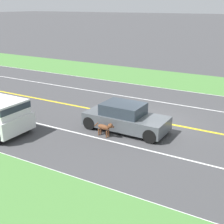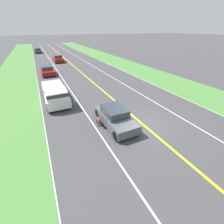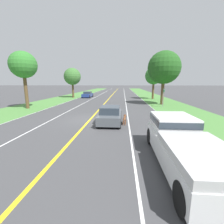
{
  "view_description": "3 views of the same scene",
  "coord_description": "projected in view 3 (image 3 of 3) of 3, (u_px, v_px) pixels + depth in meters",
  "views": [
    {
      "loc": [
        15.04,
        6.05,
        6.11
      ],
      "look_at": [
        2.41,
        -1.33,
        1.03
      ],
      "focal_mm": 50.0,
      "sensor_mm": 36.0,
      "label": 1
    },
    {
      "loc": [
        6.44,
        7.86,
        6.58
      ],
      "look_at": [
        2.09,
        -1.09,
        1.0
      ],
      "focal_mm": 24.0,
      "sensor_mm": 36.0,
      "label": 2
    },
    {
      "loc": [
        2.97,
        -13.18,
        3.32
      ],
      "look_at": [
        2.12,
        -1.3,
        1.0
      ],
      "focal_mm": 24.0,
      "sensor_mm": 36.0,
      "label": 3
    }
  ],
  "objects": [
    {
      "name": "street_sign",
      "position": [
        163.0,
        96.0,
        20.4
      ],
      "size": [
        0.11,
        0.64,
        2.56
      ],
      "color": "gray",
      "rests_on": "ground"
    },
    {
      "name": "ground_plane",
      "position": [
        90.0,
        120.0,
        13.75
      ],
      "size": [
        400.0,
        400.0,
        0.0
      ],
      "primitive_type": "plane",
      "color": "#424244"
    },
    {
      "name": "pickup_truck",
      "position": [
        183.0,
        143.0,
        6.14
      ],
      "size": [
        2.11,
        5.79,
        1.75
      ],
      "color": "silver",
      "rests_on": "ground"
    },
    {
      "name": "lane_edge_line_right",
      "position": [
        168.0,
        121.0,
        13.26
      ],
      "size": [
        0.14,
        160.0,
        0.01
      ],
      "primitive_type": "cube",
      "color": "white",
      "rests_on": "ground"
    },
    {
      "name": "centre_divider_line",
      "position": [
        90.0,
        120.0,
        13.75
      ],
      "size": [
        0.18,
        160.0,
        0.01
      ],
      "primitive_type": "cube",
      "color": "yellow",
      "rests_on": "ground"
    },
    {
      "name": "grass_verge_right",
      "position": [
        203.0,
        121.0,
        13.04
      ],
      "size": [
        6.0,
        160.0,
        0.03
      ],
      "primitive_type": "cube",
      "color": "#4C843D",
      "rests_on": "ground"
    },
    {
      "name": "roadside_tree_left_near",
      "position": [
        23.0,
        65.0,
        18.67
      ],
      "size": [
        3.28,
        3.28,
        7.2
      ],
      "color": "brown",
      "rests_on": "ground"
    },
    {
      "name": "oncoming_car",
      "position": [
        88.0,
        95.0,
        35.12
      ],
      "size": [
        1.87,
        4.37,
        1.36
      ],
      "rotation": [
        0.0,
        0.0,
        3.14
      ],
      "color": "navy",
      "rests_on": "ground"
    },
    {
      "name": "ego_car",
      "position": [
        110.0,
        115.0,
        12.68
      ],
      "size": [
        1.84,
        4.24,
        1.4
      ],
      "color": "#51565B",
      "rests_on": "ground"
    },
    {
      "name": "lane_dash_oncoming",
      "position": [
        53.0,
        119.0,
        13.99
      ],
      "size": [
        0.1,
        160.0,
        0.01
      ],
      "primitive_type": "cube",
      "color": "white",
      "rests_on": "ground"
    },
    {
      "name": "roadside_tree_right_far",
      "position": [
        154.0,
        76.0,
        30.37
      ],
      "size": [
        3.49,
        3.49,
        6.51
      ],
      "color": "brown",
      "rests_on": "ground"
    },
    {
      "name": "dog",
      "position": [
        125.0,
        119.0,
        12.18
      ],
      "size": [
        0.32,
        1.22,
        0.77
      ],
      "rotation": [
        0.0,
        0.0,
        -0.11
      ],
      "color": "brown",
      "rests_on": "ground"
    },
    {
      "name": "roadside_tree_right_near",
      "position": [
        164.0,
        68.0,
        22.3
      ],
      "size": [
        4.83,
        4.83,
        7.99
      ],
      "color": "brown",
      "rests_on": "ground"
    },
    {
      "name": "lane_edge_line_left",
      "position": [
        18.0,
        118.0,
        14.24
      ],
      "size": [
        0.14,
        160.0,
        0.01
      ],
      "primitive_type": "cube",
      "color": "white",
      "rests_on": "ground"
    },
    {
      "name": "roadside_tree_left_far",
      "position": [
        72.0,
        77.0,
        33.54
      ],
      "size": [
        3.75,
        3.75,
        6.62
      ],
      "color": "brown",
      "rests_on": "ground"
    },
    {
      "name": "lane_dash_same_dir",
      "position": [
        128.0,
        120.0,
        13.5
      ],
      "size": [
        0.1,
        160.0,
        0.01
      ],
      "primitive_type": "cube",
      "color": "white",
      "rests_on": "ground"
    }
  ]
}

